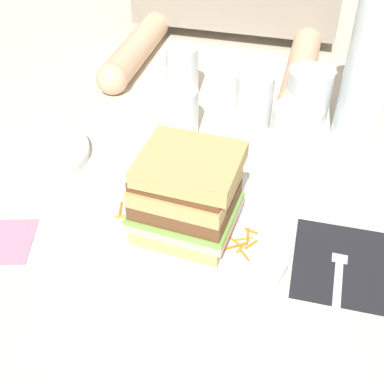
{
  "coord_description": "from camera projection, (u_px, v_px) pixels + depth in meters",
  "views": [
    {
      "loc": [
        0.14,
        -0.46,
        0.49
      ],
      "look_at": [
        0.01,
        0.03,
        0.06
      ],
      "focal_mm": 46.43,
      "sensor_mm": 36.0,
      "label": 1
    }
  ],
  "objects": [
    {
      "name": "carrot_shred_1",
      "position": [
        132.0,
        222.0,
        0.68
      ],
      "size": [
        0.03,
        0.01,
        0.0
      ],
      "primitive_type": "cylinder",
      "rotation": [
        0.0,
        1.57,
        0.25
      ],
      "color": "orange",
      "rests_on": "main_plate"
    },
    {
      "name": "ground_plane",
      "position": [
        179.0,
        236.0,
        0.68
      ],
      "size": [
        3.0,
        3.0,
        0.0
      ],
      "primitive_type": "plane",
      "color": "beige"
    },
    {
      "name": "carrot_shred_0",
      "position": [
        144.0,
        210.0,
        0.7
      ],
      "size": [
        0.01,
        0.03,
        0.0
      ],
      "primitive_type": "cylinder",
      "rotation": [
        0.0,
        1.57,
        1.22
      ],
      "color": "orange",
      "rests_on": "main_plate"
    },
    {
      "name": "side_plate",
      "position": [
        35.0,
        154.0,
        0.82
      ],
      "size": [
        0.18,
        0.18,
        0.02
      ],
      "primitive_type": "cylinder",
      "color": "white",
      "rests_on": "ground_plane"
    },
    {
      "name": "main_plate",
      "position": [
        186.0,
        233.0,
        0.68
      ],
      "size": [
        0.29,
        0.29,
        0.02
      ],
      "primitive_type": "cylinder",
      "color": "white",
      "rests_on": "ground_plane"
    },
    {
      "name": "carrot_shred_7",
      "position": [
        236.0,
        246.0,
        0.64
      ],
      "size": [
        0.03,
        0.02,
        0.0
      ],
      "primitive_type": "cylinder",
      "rotation": [
        0.0,
        1.57,
        0.59
      ],
      "color": "orange",
      "rests_on": "main_plate"
    },
    {
      "name": "empty_tumbler_0",
      "position": [
        178.0,
        111.0,
        0.85
      ],
      "size": [
        0.07,
        0.07,
        0.08
      ],
      "primitive_type": "cylinder",
      "color": "silver",
      "rests_on": "ground_plane"
    },
    {
      "name": "carrot_shred_11",
      "position": [
        245.0,
        255.0,
        0.63
      ],
      "size": [
        0.02,
        0.02,
        0.0
      ],
      "primitive_type": "cylinder",
      "rotation": [
        0.0,
        1.57,
        2.32
      ],
      "color": "orange",
      "rests_on": "main_plate"
    },
    {
      "name": "carrot_shred_9",
      "position": [
        244.0,
        237.0,
        0.66
      ],
      "size": [
        0.03,
        0.01,
        0.0
      ],
      "primitive_type": "cylinder",
      "rotation": [
        0.0,
        1.57,
        3.58
      ],
      "color": "orange",
      "rests_on": "main_plate"
    },
    {
      "name": "carrot_shred_8",
      "position": [
        251.0,
        245.0,
        0.65
      ],
      "size": [
        0.01,
        0.02,
        0.0
      ],
      "primitive_type": "cylinder",
      "rotation": [
        0.0,
        1.57,
        4.09
      ],
      "color": "orange",
      "rests_on": "main_plate"
    },
    {
      "name": "knife",
      "position": [
        67.0,
        212.0,
        0.72
      ],
      "size": [
        0.02,
        0.2,
        0.0
      ],
      "color": "silver",
      "rests_on": "ground_plane"
    },
    {
      "name": "empty_tumbler_3",
      "position": [
        182.0,
        72.0,
        0.95
      ],
      "size": [
        0.06,
        0.06,
        0.1
      ],
      "primitive_type": "cylinder",
      "color": "silver",
      "rests_on": "ground_plane"
    },
    {
      "name": "carrot_shred_4",
      "position": [
        140.0,
        206.0,
        0.7
      ],
      "size": [
        0.02,
        0.01,
        0.0
      ],
      "primitive_type": "cylinder",
      "rotation": [
        0.0,
        1.57,
        6.16
      ],
      "color": "orange",
      "rests_on": "main_plate"
    },
    {
      "name": "napkin_pink",
      "position": [
        4.0,
        241.0,
        0.67
      ],
      "size": [
        0.1,
        0.1,
        0.0
      ],
      "primitive_type": "cube",
      "rotation": [
        0.0,
        0.0,
        0.29
      ],
      "color": "pink",
      "rests_on": "ground_plane"
    },
    {
      "name": "sandwich",
      "position": [
        187.0,
        195.0,
        0.63
      ],
      "size": [
        0.14,
        0.12,
        0.12
      ],
      "color": "tan",
      "rests_on": "main_plate"
    },
    {
      "name": "carrot_shred_5",
      "position": [
        233.0,
        240.0,
        0.65
      ],
      "size": [
        0.03,
        0.02,
        0.0
      ],
      "primitive_type": "cylinder",
      "rotation": [
        0.0,
        1.57,
        5.69
      ],
      "color": "orange",
      "rests_on": "main_plate"
    },
    {
      "name": "carrot_shred_6",
      "position": [
        241.0,
        248.0,
        0.64
      ],
      "size": [
        0.01,
        0.02,
        0.0
      ],
      "primitive_type": "cylinder",
      "rotation": [
        0.0,
        1.57,
        4.35
      ],
      "color": "orange",
      "rests_on": "main_plate"
    },
    {
      "name": "water_bottle",
      "position": [
        371.0,
        62.0,
        0.78
      ],
      "size": [
        0.08,
        0.08,
        0.31
      ],
      "color": "silver",
      "rests_on": "ground_plane"
    },
    {
      "name": "napkin_dark",
      "position": [
        339.0,
        263.0,
        0.64
      ],
      "size": [
        0.12,
        0.14,
        0.0
      ],
      "primitive_type": "cube",
      "rotation": [
        0.0,
        0.0,
        0.02
      ],
      "color": "black",
      "rests_on": "ground_plane"
    },
    {
      "name": "empty_tumbler_2",
      "position": [
        308.0,
        94.0,
        0.89
      ],
      "size": [
        0.08,
        0.08,
        0.09
      ],
      "primitive_type": "cylinder",
      "color": "silver",
      "rests_on": "ground_plane"
    },
    {
      "name": "carrot_shred_12",
      "position": [
        248.0,
        235.0,
        0.66
      ],
      "size": [
        0.01,
        0.02,
        0.0
      ],
      "primitive_type": "cylinder",
      "rotation": [
        0.0,
        1.57,
        4.87
      ],
      "color": "orange",
      "rests_on": "main_plate"
    },
    {
      "name": "empty_tumbler_1",
      "position": [
        254.0,
        101.0,
        0.87
      ],
      "size": [
        0.07,
        0.07,
        0.1
      ],
      "primitive_type": "cylinder",
      "color": "silver",
      "rests_on": "ground_plane"
    },
    {
      "name": "fork",
      "position": [
        339.0,
        274.0,
        0.63
      ],
      "size": [
        0.02,
        0.17,
        0.0
      ],
      "color": "silver",
      "rests_on": "napkin_dark"
    },
    {
      "name": "carrot_shred_3",
      "position": [
        124.0,
        215.0,
        0.69
      ],
      "size": [
        0.02,
        0.01,
        0.0
      ],
      "primitive_type": "cylinder",
      "rotation": [
        0.0,
        1.57,
        3.57
      ],
      "color": "orange",
      "rests_on": "main_plate"
    },
    {
      "name": "carrot_shred_2",
      "position": [
        120.0,
        210.0,
        0.7
      ],
      "size": [
        0.01,
        0.03,
        0.0
      ],
      "primitive_type": "cylinder",
      "rotation": [
        0.0,
        1.57,
        1.83
      ],
      "color": "orange",
      "rests_on": "main_plate"
    },
    {
      "name": "carrot_shred_10",
      "position": [
        251.0,
        231.0,
        0.66
      ],
      "size": [
        0.02,
        0.01,
        0.0
      ],
      "primitive_type": "cylinder",
      "rotation": [
        0.0,
        1.57,
        2.88
      ],
      "color": "orange",
      "rests_on": "main_plate"
    },
    {
      "name": "juice_glass",
      "position": [
        295.0,
        133.0,
        0.81
      ],
      "size": [
        0.08,
        0.08,
        0.08
      ],
      "color": "white",
      "rests_on": "ground_plane"
    }
  ]
}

